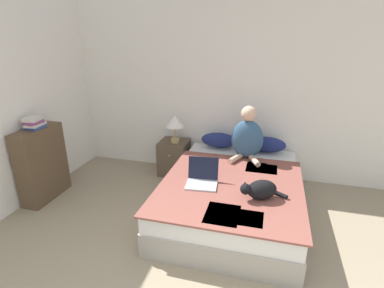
{
  "coord_description": "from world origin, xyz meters",
  "views": [
    {
      "loc": [
        0.39,
        -0.61,
        2.06
      ],
      "look_at": [
        -0.47,
        2.56,
        0.82
      ],
      "focal_mm": 28.0,
      "sensor_mm": 36.0,
      "label": 1
    }
  ],
  "objects_px": {
    "nightstand": "(174,157)",
    "table_lamp": "(175,123)",
    "bed": "(232,195)",
    "laptop_open": "(202,179)",
    "cat_tabby": "(260,190)",
    "person_sitting": "(247,137)",
    "book_stack_top": "(34,123)",
    "pillow_near": "(219,140)",
    "bookshelf": "(42,164)",
    "pillow_far": "(267,144)"
  },
  "relations": [
    {
      "from": "bed",
      "to": "table_lamp",
      "type": "distance_m",
      "value": 1.4
    },
    {
      "from": "person_sitting",
      "to": "nightstand",
      "type": "bearing_deg",
      "value": 168.37
    },
    {
      "from": "book_stack_top",
      "to": "laptop_open",
      "type": "bearing_deg",
      "value": 0.92
    },
    {
      "from": "bed",
      "to": "laptop_open",
      "type": "distance_m",
      "value": 0.5
    },
    {
      "from": "bed",
      "to": "table_lamp",
      "type": "height_order",
      "value": "table_lamp"
    },
    {
      "from": "nightstand",
      "to": "table_lamp",
      "type": "height_order",
      "value": "table_lamp"
    },
    {
      "from": "person_sitting",
      "to": "table_lamp",
      "type": "bearing_deg",
      "value": 169.77
    },
    {
      "from": "person_sitting",
      "to": "laptop_open",
      "type": "height_order",
      "value": "person_sitting"
    },
    {
      "from": "bed",
      "to": "pillow_far",
      "type": "xyz_separation_m",
      "value": [
        0.34,
        0.91,
        0.35
      ]
    },
    {
      "from": "pillow_near",
      "to": "book_stack_top",
      "type": "relative_size",
      "value": 2.08
    },
    {
      "from": "pillow_near",
      "to": "table_lamp",
      "type": "bearing_deg",
      "value": -171.13
    },
    {
      "from": "pillow_far",
      "to": "laptop_open",
      "type": "distance_m",
      "value": 1.33
    },
    {
      "from": "laptop_open",
      "to": "nightstand",
      "type": "bearing_deg",
      "value": 116.46
    },
    {
      "from": "pillow_near",
      "to": "person_sitting",
      "type": "height_order",
      "value": "person_sitting"
    },
    {
      "from": "bed",
      "to": "cat_tabby",
      "type": "bearing_deg",
      "value": -52.03
    },
    {
      "from": "bed",
      "to": "book_stack_top",
      "type": "height_order",
      "value": "book_stack_top"
    },
    {
      "from": "person_sitting",
      "to": "book_stack_top",
      "type": "height_order",
      "value": "person_sitting"
    },
    {
      "from": "bed",
      "to": "laptop_open",
      "type": "height_order",
      "value": "laptop_open"
    },
    {
      "from": "cat_tabby",
      "to": "nightstand",
      "type": "relative_size",
      "value": 0.92
    },
    {
      "from": "laptop_open",
      "to": "bookshelf",
      "type": "xyz_separation_m",
      "value": [
        -2.09,
        -0.03,
        -0.05
      ]
    },
    {
      "from": "pillow_far",
      "to": "bookshelf",
      "type": "distance_m",
      "value": 3.0
    },
    {
      "from": "cat_tabby",
      "to": "bookshelf",
      "type": "xyz_separation_m",
      "value": [
        -2.73,
        0.13,
        -0.1
      ]
    },
    {
      "from": "cat_tabby",
      "to": "bookshelf",
      "type": "bearing_deg",
      "value": -29.29
    },
    {
      "from": "bed",
      "to": "laptop_open",
      "type": "bearing_deg",
      "value": -141.12
    },
    {
      "from": "pillow_far",
      "to": "person_sitting",
      "type": "height_order",
      "value": "person_sitting"
    },
    {
      "from": "laptop_open",
      "to": "person_sitting",
      "type": "bearing_deg",
      "value": 59.41
    },
    {
      "from": "person_sitting",
      "to": "laptop_open",
      "type": "bearing_deg",
      "value": -114.61
    },
    {
      "from": "laptop_open",
      "to": "table_lamp",
      "type": "distance_m",
      "value": 1.29
    },
    {
      "from": "pillow_far",
      "to": "bookshelf",
      "type": "bearing_deg",
      "value": -156.52
    },
    {
      "from": "laptop_open",
      "to": "table_lamp",
      "type": "height_order",
      "value": "table_lamp"
    },
    {
      "from": "bed",
      "to": "nightstand",
      "type": "xyz_separation_m",
      "value": [
        -1.01,
        0.84,
        0.03
      ]
    },
    {
      "from": "pillow_near",
      "to": "person_sitting",
      "type": "bearing_deg",
      "value": -34.8
    },
    {
      "from": "person_sitting",
      "to": "laptop_open",
      "type": "relative_size",
      "value": 1.91
    },
    {
      "from": "pillow_near",
      "to": "laptop_open",
      "type": "height_order",
      "value": "laptop_open"
    },
    {
      "from": "pillow_near",
      "to": "laptop_open",
      "type": "relative_size",
      "value": 1.43
    },
    {
      "from": "cat_tabby",
      "to": "table_lamp",
      "type": "height_order",
      "value": "table_lamp"
    },
    {
      "from": "bookshelf",
      "to": "laptop_open",
      "type": "bearing_deg",
      "value": 0.85
    },
    {
      "from": "laptop_open",
      "to": "cat_tabby",
      "type": "bearing_deg",
      "value": -19.92
    },
    {
      "from": "person_sitting",
      "to": "laptop_open",
      "type": "distance_m",
      "value": 0.99
    },
    {
      "from": "bed",
      "to": "book_stack_top",
      "type": "bearing_deg",
      "value": -173.18
    },
    {
      "from": "pillow_near",
      "to": "cat_tabby",
      "type": "bearing_deg",
      "value": -63.44
    },
    {
      "from": "pillow_near",
      "to": "bookshelf",
      "type": "relative_size",
      "value": 0.55
    },
    {
      "from": "bed",
      "to": "nightstand",
      "type": "height_order",
      "value": "nightstand"
    },
    {
      "from": "table_lamp",
      "to": "book_stack_top",
      "type": "xyz_separation_m",
      "value": [
        -1.43,
        -1.1,
        0.19
      ]
    },
    {
      "from": "pillow_far",
      "to": "book_stack_top",
      "type": "bearing_deg",
      "value": -156.48
    },
    {
      "from": "pillow_far",
      "to": "book_stack_top",
      "type": "distance_m",
      "value": 3.03
    },
    {
      "from": "nightstand",
      "to": "bookshelf",
      "type": "bearing_deg",
      "value": -141.17
    },
    {
      "from": "nightstand",
      "to": "table_lamp",
      "type": "xyz_separation_m",
      "value": [
        0.03,
        -0.03,
        0.56
      ]
    },
    {
      "from": "nightstand",
      "to": "table_lamp",
      "type": "bearing_deg",
      "value": -47.55
    },
    {
      "from": "pillow_far",
      "to": "table_lamp",
      "type": "bearing_deg",
      "value": -175.64
    }
  ]
}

